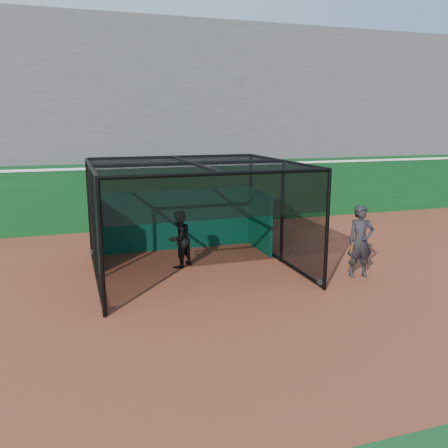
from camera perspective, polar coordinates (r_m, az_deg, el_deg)
name	(u,v)px	position (r m, az deg, el deg)	size (l,w,h in m)	color
ground	(205,307)	(10.62, -2.27, -10.00)	(120.00, 120.00, 0.00)	brown
outfield_wall	(144,194)	(18.36, -9.66, 3.53)	(50.00, 0.50, 2.50)	#0B3D16
grandstand	(128,111)	(21.90, -11.52, 13.22)	(50.00, 7.85, 8.95)	#4C4C4F
batting_cage	(194,218)	(12.79, -3.64, 0.70)	(5.30, 5.08, 2.93)	black
batter	(179,239)	(13.27, -5.42, -1.81)	(0.78, 0.61, 1.61)	black
on_deck_player	(360,241)	(12.88, 16.09, -2.03)	(0.76, 0.56, 1.90)	black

